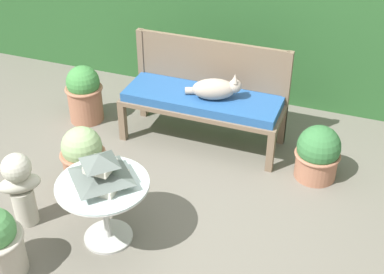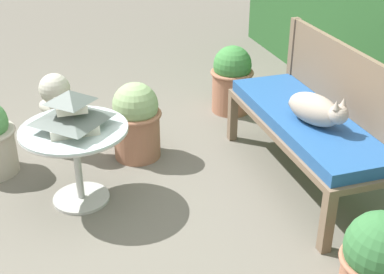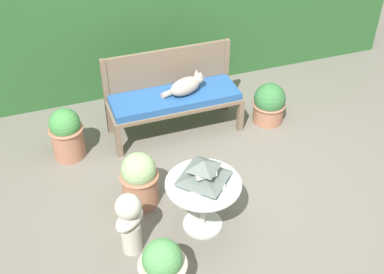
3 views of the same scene
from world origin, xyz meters
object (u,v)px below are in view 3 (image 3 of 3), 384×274
object	(u,v)px
pagoda_birdhouse	(204,174)
cat	(186,86)
potted_plant_path_edge	(66,133)
potted_plant_table_near	(163,269)
patio_table	(203,192)
potted_plant_hedge_corner	(139,180)
garden_bench	(175,100)
potted_plant_table_far	(269,104)
garden_bust	(130,220)

from	to	relation	value
pagoda_birdhouse	cat	bearing A→B (deg)	76.51
potted_plant_path_edge	potted_plant_table_near	bearing A→B (deg)	-76.94
patio_table	pagoda_birdhouse	xyz separation A→B (m)	(0.00, -0.00, 0.21)
potted_plant_table_near	potted_plant_hedge_corner	world-z (taller)	potted_plant_hedge_corner
cat	pagoda_birdhouse	bearing A→B (deg)	-122.97
patio_table	potted_plant_table_near	distance (m)	0.76
garden_bench	cat	world-z (taller)	cat
potted_plant_table_far	garden_bench	bearing A→B (deg)	170.93
cat	patio_table	xyz separation A→B (m)	(-0.34, -1.41, -0.18)
cat	potted_plant_table_near	bearing A→B (deg)	-133.39
cat	potted_plant_table_near	xyz separation A→B (m)	(-0.86, -1.94, -0.32)
patio_table	potted_plant_hedge_corner	size ratio (longest dim) A/B	1.15
potted_plant_path_edge	potted_plant_table_near	distance (m)	1.97
patio_table	pagoda_birdhouse	bearing A→B (deg)	-45.00
garden_bench	patio_table	size ratio (longest dim) A/B	2.22
potted_plant_table_far	garden_bust	bearing A→B (deg)	-145.78
cat	potted_plant_table_far	world-z (taller)	cat
garden_bench	garden_bust	size ratio (longest dim) A/B	2.35
garden_bench	pagoda_birdhouse	bearing A→B (deg)	-98.45
potted_plant_path_edge	potted_plant_table_near	xyz separation A→B (m)	(0.44, -1.92, -0.03)
patio_table	potted_plant_table_far	world-z (taller)	patio_table
garden_bench	pagoda_birdhouse	world-z (taller)	pagoda_birdhouse
potted_plant_table_far	potted_plant_path_edge	xyz separation A→B (m)	(-2.24, 0.13, 0.06)
pagoda_birdhouse	potted_plant_table_near	distance (m)	0.82
garden_bust	potted_plant_table_near	world-z (taller)	garden_bust
patio_table	potted_plant_path_edge	bearing A→B (deg)	124.89
potted_plant_hedge_corner	potted_plant_path_edge	bearing A→B (deg)	119.60
garden_bench	potted_plant_table_far	xyz separation A→B (m)	(1.06, -0.17, -0.18)
garden_bench	potted_plant_table_near	bearing A→B (deg)	-110.54
cat	potted_plant_path_edge	size ratio (longest dim) A/B	0.88
potted_plant_path_edge	potted_plant_hedge_corner	xyz separation A→B (m)	(0.53, -0.92, -0.00)
potted_plant_table_far	cat	bearing A→B (deg)	171.01
patio_table	potted_plant_path_edge	xyz separation A→B (m)	(-0.97, 1.39, -0.11)
pagoda_birdhouse	garden_bust	distance (m)	0.71
potted_plant_path_edge	patio_table	bearing A→B (deg)	-55.11
garden_bust	potted_plant_hedge_corner	xyz separation A→B (m)	(0.21, 0.52, -0.06)
potted_plant_hedge_corner	patio_table	bearing A→B (deg)	-46.26
potted_plant_table_far	potted_plant_hedge_corner	distance (m)	1.89
cat	pagoda_birdhouse	xyz separation A→B (m)	(-0.34, -1.41, 0.03)
patio_table	cat	bearing A→B (deg)	76.51
pagoda_birdhouse	potted_plant_path_edge	xyz separation A→B (m)	(-0.97, 1.39, -0.32)
garden_bust	potted_plant_table_far	distance (m)	2.34
garden_bench	potted_plant_table_near	world-z (taller)	potted_plant_table_near
cat	potted_plant_table_near	size ratio (longest dim) A/B	0.95
cat	potted_plant_hedge_corner	world-z (taller)	cat
patio_table	potted_plant_table_near	bearing A→B (deg)	-134.48
garden_bust	potted_plant_table_near	xyz separation A→B (m)	(0.13, -0.48, -0.09)
garden_bench	potted_plant_table_near	xyz separation A→B (m)	(-0.73, -1.96, -0.15)
cat	garden_bust	size ratio (longest dim) A/B	0.82
patio_table	potted_plant_path_edge	size ratio (longest dim) A/B	1.14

